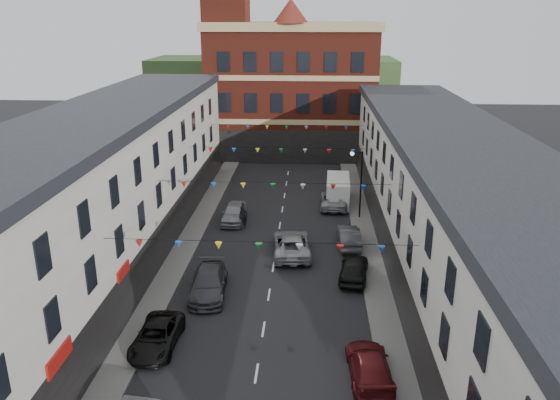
% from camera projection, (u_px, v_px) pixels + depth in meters
% --- Properties ---
extents(ground, '(160.00, 160.00, 0.00)m').
position_uv_depth(ground, '(269.00, 295.00, 34.49)').
color(ground, black).
rests_on(ground, ground).
extents(pavement_left, '(1.80, 64.00, 0.15)m').
position_uv_depth(pavement_left, '(169.00, 276.00, 36.73)').
color(pavement_left, '#605E5B').
rests_on(pavement_left, ground).
extents(pavement_right, '(1.80, 64.00, 0.15)m').
position_uv_depth(pavement_right, '(375.00, 282.00, 35.98)').
color(pavement_right, '#605E5B').
rests_on(pavement_right, ground).
extents(terrace_left, '(8.40, 56.00, 10.70)m').
position_uv_depth(terrace_left, '(83.00, 206.00, 34.35)').
color(terrace_left, beige).
rests_on(terrace_left, ground).
extents(terrace_right, '(8.40, 56.00, 9.70)m').
position_uv_depth(terrace_right, '(462.00, 221.00, 33.23)').
color(terrace_right, silver).
rests_on(terrace_right, ground).
extents(civic_building, '(20.60, 13.30, 18.50)m').
position_uv_depth(civic_building, '(292.00, 88.00, 67.73)').
color(civic_building, maroon).
rests_on(civic_building, ground).
extents(clock_tower, '(5.60, 5.60, 30.00)m').
position_uv_depth(clock_tower, '(227.00, 32.00, 63.16)').
color(clock_tower, maroon).
rests_on(clock_tower, ground).
extents(distant_hill, '(40.00, 14.00, 10.00)m').
position_uv_depth(distant_hill, '(273.00, 89.00, 91.69)').
color(distant_hill, '#324E24').
rests_on(distant_hill, ground).
extents(street_lamp, '(1.10, 0.36, 6.00)m').
position_uv_depth(street_lamp, '(358.00, 175.00, 46.10)').
color(street_lamp, black).
rests_on(street_lamp, ground).
extents(car_left_c, '(2.23, 4.68, 1.29)m').
position_uv_depth(car_left_c, '(157.00, 336.00, 28.90)').
color(car_left_c, black).
rests_on(car_left_c, ground).
extents(car_left_d, '(2.57, 5.50, 1.55)m').
position_uv_depth(car_left_d, '(208.00, 283.00, 34.33)').
color(car_left_d, '#3A3D41').
rests_on(car_left_d, ground).
extents(car_left_e, '(1.96, 4.65, 1.57)m').
position_uv_depth(car_left_e, '(234.00, 213.00, 46.46)').
color(car_left_e, gray).
rests_on(car_left_e, ground).
extents(car_right_c, '(2.20, 4.95, 1.41)m').
position_uv_depth(car_right_c, '(369.00, 366.00, 26.31)').
color(car_right_c, '#591115').
rests_on(car_right_c, ground).
extents(car_right_d, '(2.41, 4.72, 1.54)m').
position_uv_depth(car_right_d, '(354.00, 268.00, 36.36)').
color(car_right_d, black).
rests_on(car_right_d, ground).
extents(car_right_e, '(1.73, 4.53, 1.47)m').
position_uv_depth(car_right_e, '(349.00, 237.00, 41.59)').
color(car_right_e, '#434649').
rests_on(car_right_e, ground).
extents(car_right_f, '(2.49, 5.14, 1.41)m').
position_uv_depth(car_right_f, '(334.00, 200.00, 49.97)').
color(car_right_f, '#9A9B9E').
rests_on(car_right_f, ground).
extents(moving_car, '(3.12, 5.95, 1.60)m').
position_uv_depth(moving_car, '(291.00, 244.00, 40.12)').
color(moving_car, '#9FA1A5').
rests_on(moving_car, ground).
extents(white_van, '(2.29, 5.47, 2.38)m').
position_uv_depth(white_van, '(338.00, 191.00, 51.02)').
color(white_van, white).
rests_on(white_van, ground).
extents(pedestrian, '(0.77, 0.59, 1.91)m').
position_uv_depth(pedestrian, '(243.00, 217.00, 45.02)').
color(pedestrian, black).
rests_on(pedestrian, ground).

